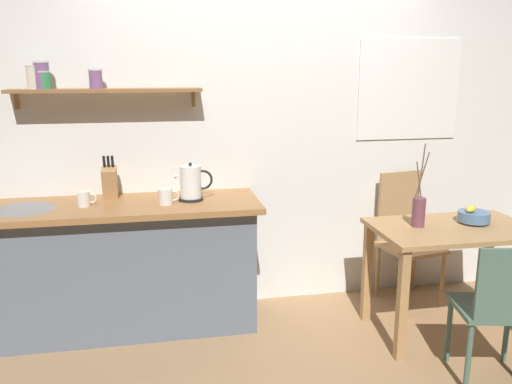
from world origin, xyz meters
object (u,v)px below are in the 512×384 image
dining_chair_far (405,232)px  coffee_mug_spare (166,196)px  dining_table (452,245)px  twig_vase (419,211)px  coffee_mug_by_sink (84,199)px  dining_chair_near (499,305)px  electric_kettle (191,183)px  knife_block (110,182)px  fruit_bowl (474,216)px

dining_chair_far → coffee_mug_spare: size_ratio=7.29×
dining_chair_far → dining_table: bearing=-85.9°
twig_vase → coffee_mug_by_sink: 2.18m
dining_chair_near → electric_kettle: 2.02m
dining_chair_near → coffee_mug_spare: bearing=150.9°
electric_kettle → dining_chair_far: bearing=4.0°
coffee_mug_by_sink → twig_vase: bearing=-10.1°
dining_chair_near → coffee_mug_by_sink: coffee_mug_by_sink is taller
dining_chair_near → electric_kettle: electric_kettle is taller
dining_chair_far → knife_block: size_ratio=3.32×
electric_kettle → coffee_mug_by_sink: (-0.69, -0.03, -0.07)m
dining_table → dining_chair_far: bearing=94.1°
dining_chair_far → coffee_mug_spare: bearing=-173.8°
dining_chair_near → dining_chair_far: (0.02, 1.19, 0.05)m
dining_chair_near → fruit_bowl: (0.23, 0.66, 0.32)m
dining_chair_far → twig_vase: bearing=-109.3°
coffee_mug_by_sink → coffee_mug_spare: size_ratio=0.90×
dining_chair_far → coffee_mug_by_sink: coffee_mug_by_sink is taller
dining_table → fruit_bowl: fruit_bowl is taller
fruit_bowl → coffee_mug_spare: coffee_mug_spare is taller
dining_chair_far → fruit_bowl: bearing=-68.0°
dining_chair_near → fruit_bowl: fruit_bowl is taller
twig_vase → electric_kettle: bearing=164.0°
electric_kettle → knife_block: knife_block is taller
twig_vase → coffee_mug_by_sink: bearing=169.9°
coffee_mug_by_sink → dining_table: bearing=-10.4°
knife_block → coffee_mug_spare: 0.44m
electric_kettle → knife_block: bearing=164.1°
coffee_mug_by_sink → coffee_mug_spare: 0.52m
twig_vase → knife_block: size_ratio=1.84×
fruit_bowl → twig_vase: size_ratio=0.38×
dining_chair_far → coffee_mug_by_sink: (-2.33, -0.15, 0.41)m
fruit_bowl → twig_vase: bearing=179.7°
twig_vase → knife_block: (-1.99, 0.57, 0.16)m
dining_chair_far → twig_vase: size_ratio=1.80×
dining_chair_near → dining_table: bearing=84.5°
dining_chair_near → electric_kettle: bearing=146.4°
dining_chair_near → knife_block: knife_block is taller
dining_chair_near → electric_kettle: (-1.62, 1.08, 0.53)m
dining_table → electric_kettle: 1.78m
electric_kettle → coffee_mug_by_sink: size_ratio=2.10×
dining_table → dining_chair_near: bearing=-95.5°
fruit_bowl → electric_kettle: bearing=167.3°
dining_chair_near → dining_chair_far: bearing=89.2°
electric_kettle → coffee_mug_spare: 0.20m
coffee_mug_by_sink → knife_block: bearing=51.1°
electric_kettle → coffee_mug_spare: (-0.17, -0.08, -0.06)m
dining_table → coffee_mug_by_sink: 2.43m
dining_chair_far → coffee_mug_by_sink: size_ratio=8.10×
dining_table → knife_block: 2.34m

